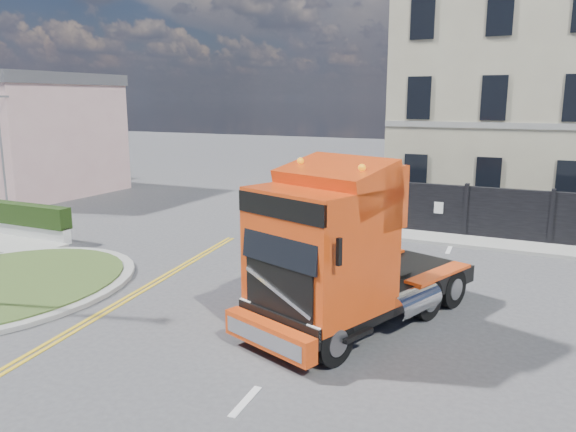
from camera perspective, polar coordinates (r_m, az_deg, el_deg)
The scene contains 7 objects.
ground at distance 15.71m, azimuth -2.40°, elevation -7.78°, with size 120.00×120.00×0.00m, color #424244.
seaside_bldg_pink at distance 34.92m, azimuth -25.27°, elevation 6.99°, with size 8.00×8.00×6.00m, color beige.
hoarding_fence at distance 22.47m, azimuth 24.02°, elevation -0.17°, with size 18.80×0.25×2.00m.
georgian_building at distance 29.57m, azimuth 24.26°, elevation 11.79°, with size 12.30×10.30×12.80m.
pavement_far at distance 21.81m, azimuth 22.29°, elevation -2.90°, with size 20.00×1.60×0.12m, color #969690.
truck at distance 12.77m, azimuth 5.20°, elevation -4.28°, with size 4.47×6.91×3.88m.
lamppost_slim at distance 28.99m, azimuth -27.13°, elevation 6.51°, with size 0.22×0.45×5.47m.
Camera 1 is at (6.98, -13.05, 5.27)m, focal length 35.00 mm.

